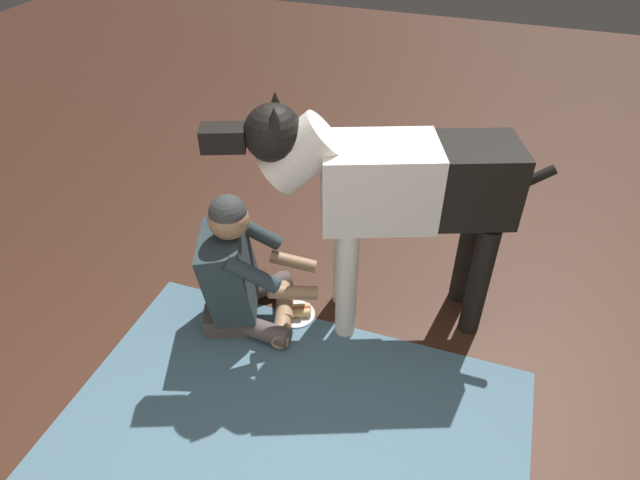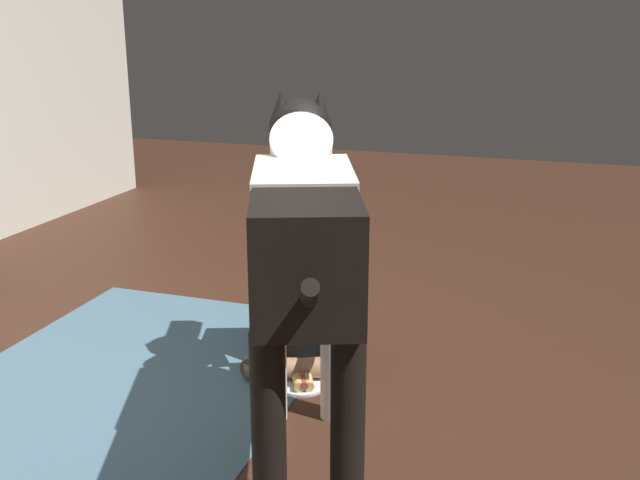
# 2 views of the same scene
# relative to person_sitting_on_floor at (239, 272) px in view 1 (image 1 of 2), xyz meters

# --- Properties ---
(ground_plane) EXTENTS (13.23, 13.23, 0.00)m
(ground_plane) POSITION_rel_person_sitting_on_floor_xyz_m (-0.71, 0.40, -0.34)
(ground_plane) COLOR #3B2116
(area_rug) EXTENTS (2.16, 1.56, 0.01)m
(area_rug) POSITION_rel_person_sitting_on_floor_xyz_m (-0.52, 0.67, -0.33)
(area_rug) COLOR #456576
(area_rug) RESTS_ON ground
(person_sitting_on_floor) EXTENTS (0.70, 0.61, 0.82)m
(person_sitting_on_floor) POSITION_rel_person_sitting_on_floor_xyz_m (0.00, 0.00, 0.00)
(person_sitting_on_floor) COLOR #4B413E
(person_sitting_on_floor) RESTS_ON ground
(large_dog) EXTENTS (1.60, 0.74, 1.32)m
(large_dog) POSITION_rel_person_sitting_on_floor_xyz_m (-0.73, -0.28, 0.52)
(large_dog) COLOR silver
(large_dog) RESTS_ON ground
(hot_dog_on_plate) EXTENTS (0.22, 0.22, 0.06)m
(hot_dog_on_plate) POSITION_rel_person_sitting_on_floor_xyz_m (-0.28, -0.11, -0.31)
(hot_dog_on_plate) COLOR silver
(hot_dog_on_plate) RESTS_ON ground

